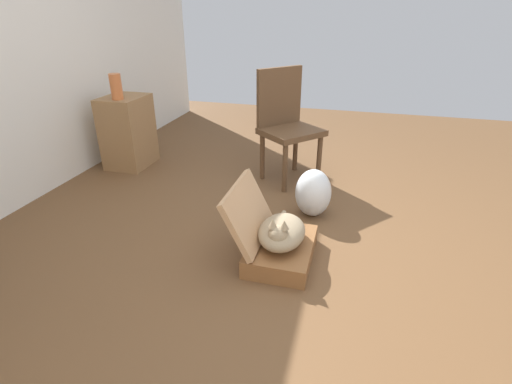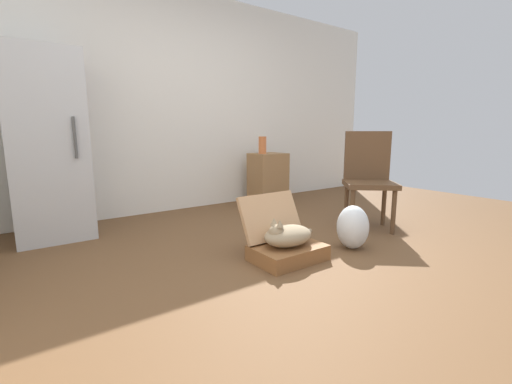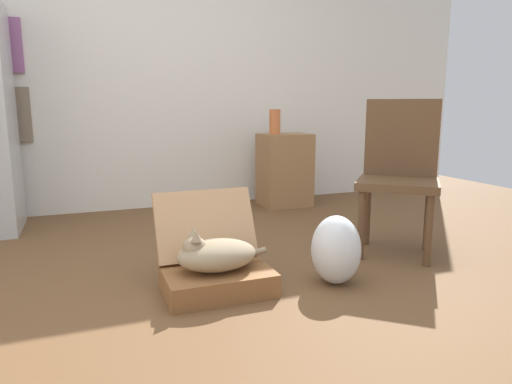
{
  "view_description": "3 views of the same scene",
  "coord_description": "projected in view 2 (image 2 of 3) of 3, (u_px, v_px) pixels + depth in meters",
  "views": [
    {
      "loc": [
        -2.1,
        -0.29,
        1.43
      ],
      "look_at": [
        0.1,
        0.31,
        0.32
      ],
      "focal_mm": 26.99,
      "sensor_mm": 36.0,
      "label": 1
    },
    {
      "loc": [
        -1.79,
        -1.8,
        0.97
      ],
      "look_at": [
        -0.18,
        0.43,
        0.48
      ],
      "focal_mm": 24.19,
      "sensor_mm": 36.0,
      "label": 2
    },
    {
      "loc": [
        -0.73,
        -2.01,
        0.92
      ],
      "look_at": [
        0.2,
        0.41,
        0.43
      ],
      "focal_mm": 31.99,
      "sensor_mm": 36.0,
      "label": 3
    }
  ],
  "objects": [
    {
      "name": "ground_plane",
      "position": [
        308.0,
        260.0,
        2.64
      ],
      "size": [
        7.68,
        7.68,
        0.0
      ],
      "primitive_type": "plane",
      "color": "brown",
      "rests_on": "ground"
    },
    {
      "name": "wall_back",
      "position": [
        181.0,
        103.0,
        4.21
      ],
      "size": [
        6.4,
        0.15,
        2.6
      ],
      "color": "silver",
      "rests_on": "ground"
    },
    {
      "name": "suitcase_base",
      "position": [
        288.0,
        253.0,
        2.62
      ],
      "size": [
        0.53,
        0.38,
        0.12
      ],
      "primitive_type": "cube",
      "color": "brown",
      "rests_on": "ground"
    },
    {
      "name": "suitcase_lid",
      "position": [
        271.0,
        217.0,
        2.74
      ],
      "size": [
        0.53,
        0.2,
        0.36
      ],
      "primitive_type": "cube",
      "rotation": [
        1.11,
        0.0,
        0.0
      ],
      "color": "tan",
      "rests_on": "suitcase_base"
    },
    {
      "name": "cat",
      "position": [
        287.0,
        235.0,
        2.59
      ],
      "size": [
        0.48,
        0.28,
        0.22
      ],
      "color": "#998466",
      "rests_on": "suitcase_base"
    },
    {
      "name": "plastic_bag_white",
      "position": [
        353.0,
        227.0,
        2.86
      ],
      "size": [
        0.26,
        0.27,
        0.36
      ],
      "primitive_type": "ellipsoid",
      "color": "silver",
      "rests_on": "ground"
    },
    {
      "name": "refrigerator",
      "position": [
        47.0,
        147.0,
        3.06
      ],
      "size": [
        0.62,
        0.64,
        1.66
      ],
      "color": "#B7BABC",
      "rests_on": "ground"
    },
    {
      "name": "side_table",
      "position": [
        268.0,
        178.0,
        4.65
      ],
      "size": [
        0.45,
        0.37,
        0.67
      ],
      "primitive_type": "cube",
      "color": "olive",
      "rests_on": "ground"
    },
    {
      "name": "vase_tall",
      "position": [
        262.0,
        145.0,
        4.49
      ],
      "size": [
        0.1,
        0.1,
        0.22
      ],
      "primitive_type": "cylinder",
      "color": "#CC6B38",
      "rests_on": "side_table"
    },
    {
      "name": "chair",
      "position": [
        369.0,
        176.0,
        3.45
      ],
      "size": [
        0.63,
        0.62,
        0.97
      ],
      "rotation": [
        0.0,
        0.0,
        -0.71
      ],
      "color": "brown",
      "rests_on": "ground"
    }
  ]
}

